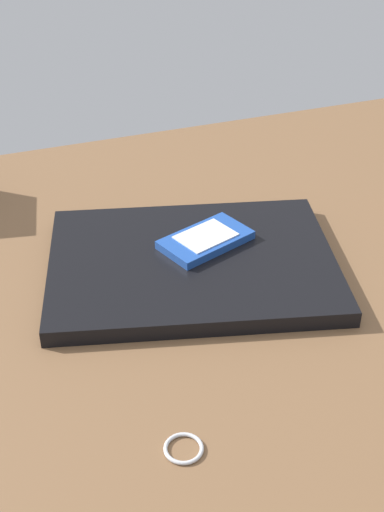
% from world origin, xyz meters
% --- Properties ---
extents(desk_surface, '(1.20, 0.80, 0.03)m').
position_xyz_m(desk_surface, '(0.00, 0.00, 0.01)').
color(desk_surface, brown).
rests_on(desk_surface, ground).
extents(laptop_closed, '(0.37, 0.31, 0.02)m').
position_xyz_m(laptop_closed, '(-0.07, -0.02, 0.04)').
color(laptop_closed, black).
rests_on(laptop_closed, desk_surface).
extents(cell_phone_on_laptop, '(0.12, 0.09, 0.01)m').
position_xyz_m(cell_phone_on_laptop, '(-0.10, -0.04, 0.05)').
color(cell_phone_on_laptop, '#1E479E').
rests_on(cell_phone_on_laptop, laptop_closed).
extents(key_ring, '(0.03, 0.03, 0.00)m').
position_xyz_m(key_ring, '(0.02, 0.22, 0.03)').
color(key_ring, silver).
rests_on(key_ring, desk_surface).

